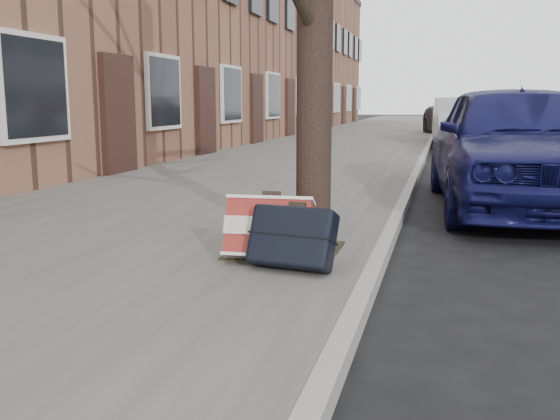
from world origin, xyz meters
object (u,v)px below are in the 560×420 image
(suitcase_navy, at_px, (292,237))
(car_near_front, at_px, (515,144))
(suitcase_red, at_px, (269,229))
(car_near_mid, at_px, (461,122))

(suitcase_navy, relative_size, car_near_front, 0.13)
(suitcase_red, height_order, car_near_mid, car_near_mid)
(car_near_front, xyz_separation_m, car_near_mid, (-0.41, 11.04, -0.08))
(suitcase_red, xyz_separation_m, car_near_mid, (1.68, 14.80, 0.35))
(suitcase_red, distance_m, car_near_front, 4.33)
(suitcase_red, bearing_deg, car_near_mid, 79.34)
(car_near_mid, bearing_deg, car_near_front, -91.34)
(suitcase_red, distance_m, car_near_mid, 14.90)
(suitcase_navy, xyz_separation_m, car_near_front, (1.87, 3.95, 0.44))
(suitcase_navy, bearing_deg, car_near_front, 73.64)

